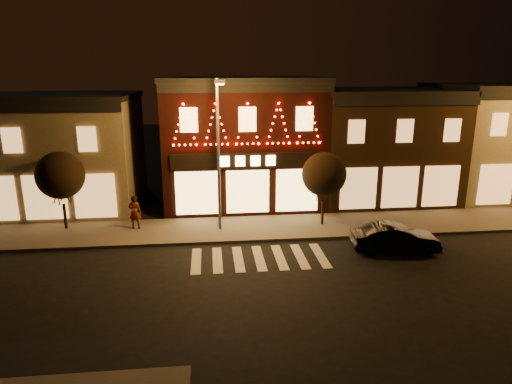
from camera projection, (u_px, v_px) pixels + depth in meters
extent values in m
plane|color=black|center=(271.00, 299.00, 17.64)|extent=(120.00, 120.00, 0.00)
cube|color=#47423D|center=(286.00, 227.00, 25.50)|extent=(44.00, 4.00, 0.15)
cube|color=#706650|center=(41.00, 154.00, 28.78)|extent=(12.00, 8.00, 7.00)
cube|color=black|center=(34.00, 96.00, 27.81)|extent=(12.20, 8.20, 0.30)
cube|color=black|center=(7.00, 108.00, 24.04)|extent=(12.00, 0.25, 0.50)
cube|color=black|center=(242.00, 143.00, 30.00)|extent=(10.00, 8.00, 8.00)
cube|color=black|center=(242.00, 79.00, 28.90)|extent=(10.20, 8.20, 0.30)
cube|color=black|center=(247.00, 88.00, 25.13)|extent=(10.00, 0.25, 0.50)
cube|color=black|center=(248.00, 161.00, 26.18)|extent=(9.00, 0.15, 0.90)
cube|color=#FFD87F|center=(248.00, 161.00, 26.08)|extent=(3.40, 0.08, 0.60)
cube|color=#382413|center=(378.00, 146.00, 31.10)|extent=(9.00, 8.00, 7.20)
cube|color=black|center=(382.00, 91.00, 30.10)|extent=(9.20, 8.20, 0.30)
cube|color=black|center=(408.00, 101.00, 26.33)|extent=(9.00, 0.25, 0.50)
cube|color=#706650|center=(499.00, 142.00, 32.00)|extent=(9.00, 8.00, 7.50)
cube|color=black|center=(507.00, 86.00, 30.96)|extent=(9.20, 8.20, 0.30)
cylinder|color=#59595E|center=(218.00, 157.00, 23.94)|extent=(0.16, 0.16, 8.20)
cylinder|color=#59595E|center=(218.00, 80.00, 22.10)|extent=(0.20, 1.64, 0.10)
cube|color=#59595E|center=(220.00, 82.00, 21.33)|extent=(0.53, 0.32, 0.18)
cube|color=orange|center=(220.00, 84.00, 21.36)|extent=(0.40, 0.23, 0.05)
cylinder|color=black|center=(65.00, 216.00, 24.90)|extent=(0.16, 0.16, 1.42)
sphere|color=black|center=(60.00, 175.00, 24.28)|extent=(2.60, 2.60, 2.60)
cylinder|color=black|center=(322.00, 213.00, 25.62)|extent=(0.15, 0.15, 1.37)
sphere|color=black|center=(324.00, 174.00, 25.02)|extent=(2.50, 2.50, 2.50)
imported|color=black|center=(395.00, 238.00, 22.07)|extent=(4.36, 1.88, 1.40)
imported|color=gray|center=(135.00, 212.00, 24.81)|extent=(0.75, 0.55, 1.91)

